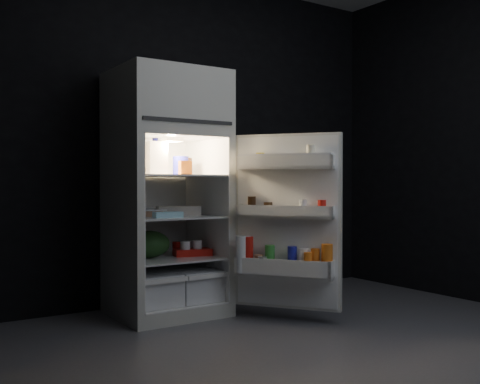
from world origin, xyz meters
TOP-DOWN VIEW (x-y plane):
  - floor at (0.00, 0.00)m, footprint 4.00×3.40m
  - wall_back at (0.00, 1.70)m, footprint 4.00×0.00m
  - refrigerator at (-0.29, 1.32)m, footprint 0.76×0.71m
  - fridge_door at (0.31, 0.64)m, footprint 0.58×0.70m
  - milk_jug at (-0.37, 1.31)m, footprint 0.14×0.14m
  - mayo_jar at (-0.15, 1.33)m, footprint 0.12×0.12m
  - jam_jar at (-0.11, 1.34)m, footprint 0.13×0.13m
  - amber_bottle at (-0.50, 1.37)m, footprint 0.10×0.10m
  - small_carton at (-0.21, 1.14)m, footprint 0.09×0.07m
  - egg_carton at (-0.21, 1.25)m, footprint 0.33×0.20m
  - pie at (-0.37, 1.36)m, footprint 0.37×0.37m
  - flat_package at (-0.37, 1.10)m, footprint 0.21×0.12m
  - wrapped_pkg at (-0.14, 1.46)m, footprint 0.13×0.11m
  - produce_bag at (-0.43, 1.30)m, footprint 0.38×0.34m
  - yogurt_tray at (-0.10, 1.23)m, footprint 0.30×0.21m
  - small_can_red at (-0.15, 1.41)m, footprint 0.08×0.08m
  - small_can_silver at (-0.02, 1.41)m, footprint 0.08×0.08m

SIDE VIEW (x-z plane):
  - floor at x=0.00m, z-range 0.00..0.00m
  - yogurt_tray at x=-0.10m, z-range 0.43..0.48m
  - small_can_red at x=-0.15m, z-range 0.43..0.52m
  - small_can_silver at x=-0.02m, z-range 0.43..0.52m
  - produce_bag at x=-0.43m, z-range 0.43..0.62m
  - fridge_door at x=0.31m, z-range 0.07..1.29m
  - pie at x=-0.37m, z-range 0.73..0.77m
  - flat_package at x=-0.37m, z-range 0.73..0.77m
  - wrapped_pkg at x=-0.14m, z-range 0.73..0.78m
  - egg_carton at x=-0.21m, z-range 0.73..0.80m
  - refrigerator at x=-0.29m, z-range 0.07..1.85m
  - small_carton at x=-0.21m, z-range 1.03..1.13m
  - jam_jar at x=-0.11m, z-range 1.03..1.16m
  - mayo_jar at x=-0.15m, z-range 1.03..1.17m
  - amber_bottle at x=-0.50m, z-range 1.03..1.25m
  - milk_jug at x=-0.37m, z-range 1.03..1.27m
  - wall_back at x=0.00m, z-range 0.00..2.70m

